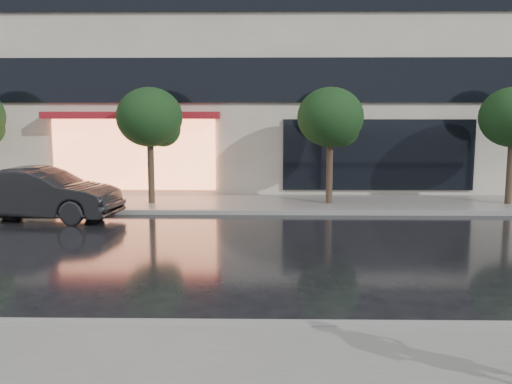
{
  "coord_description": "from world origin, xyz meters",
  "views": [
    {
      "loc": [
        0.87,
        -9.01,
        3.23
      ],
      "look_at": [
        0.65,
        3.69,
        1.4
      ],
      "focal_mm": 40.0,
      "sensor_mm": 36.0,
      "label": 1
    }
  ],
  "objects": [
    {
      "name": "ground",
      "position": [
        0.0,
        0.0,
        0.0
      ],
      "size": [
        120.0,
        120.0,
        0.0
      ],
      "primitive_type": "plane",
      "color": "black",
      "rests_on": "ground"
    },
    {
      "name": "sidewalk_far",
      "position": [
        0.0,
        10.25,
        0.06
      ],
      "size": [
        60.0,
        3.5,
        0.12
      ],
      "primitive_type": "cube",
      "color": "slate",
      "rests_on": "ground"
    },
    {
      "name": "curb_near",
      "position": [
        0.0,
        -1.0,
        0.07
      ],
      "size": [
        60.0,
        0.25,
        0.14
      ],
      "primitive_type": "cube",
      "color": "gray",
      "rests_on": "ground"
    },
    {
      "name": "curb_far",
      "position": [
        0.0,
        8.5,
        0.07
      ],
      "size": [
        60.0,
        0.25,
        0.14
      ],
      "primitive_type": "cube",
      "color": "gray",
      "rests_on": "ground"
    },
    {
      "name": "tree_mid_west",
      "position": [
        -2.94,
        10.03,
        2.92
      ],
      "size": [
        2.2,
        2.2,
        3.99
      ],
      "color": "#33261C",
      "rests_on": "ground"
    },
    {
      "name": "tree_mid_east",
      "position": [
        3.06,
        10.03,
        2.92
      ],
      "size": [
        2.2,
        2.2,
        3.99
      ],
      "color": "#33261C",
      "rests_on": "ground"
    },
    {
      "name": "parked_car",
      "position": [
        -5.82,
        7.57,
        0.77
      ],
      "size": [
        4.87,
        2.27,
        1.54
      ],
      "primitive_type": "imported",
      "rotation": [
        0.0,
        0.0,
        1.43
      ],
      "color": "black",
      "rests_on": "ground"
    }
  ]
}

